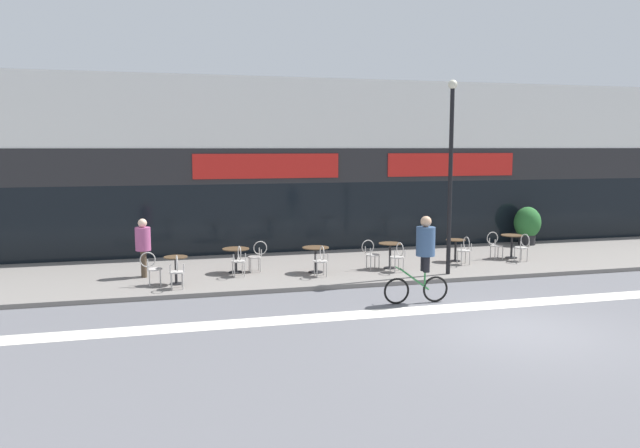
{
  "coord_description": "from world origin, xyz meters",
  "views": [
    {
      "loc": [
        -7.2,
        -11.06,
        3.76
      ],
      "look_at": [
        -2.69,
        5.86,
        1.6
      ],
      "focal_mm": 35.0,
      "sensor_mm": 36.0,
      "label": 1
    }
  ],
  "objects_px": {
    "bistro_table_2": "(316,254)",
    "cafe_chair_1_side": "(257,254)",
    "cafe_chair_5_near": "(523,245)",
    "cafe_chair_0_side": "(152,266)",
    "lamp_post": "(451,164)",
    "cafe_chair_3_near": "(398,255)",
    "bistro_table_5": "(512,242)",
    "cyclist_0": "(424,251)",
    "cafe_chair_3_side": "(371,252)",
    "cafe_chair_0_near": "(177,270)",
    "cafe_chair_5_side": "(495,243)",
    "pedestrian_near_end": "(143,242)",
    "bistro_table_1": "(236,255)",
    "bistro_table_0": "(176,265)",
    "bistro_table_3": "(390,250)",
    "cafe_chair_2_near": "(321,259)",
    "bistro_table_4": "(456,246)",
    "cafe_chair_1_near": "(239,259)",
    "cafe_chair_4_near": "(465,248)"
  },
  "relations": [
    {
      "from": "bistro_table_5",
      "to": "cafe_chair_3_near",
      "type": "bearing_deg",
      "value": -164.72
    },
    {
      "from": "bistro_table_2",
      "to": "cafe_chair_1_side",
      "type": "bearing_deg",
      "value": 159.82
    },
    {
      "from": "cafe_chair_0_near",
      "to": "pedestrian_near_end",
      "type": "distance_m",
      "value": 2.06
    },
    {
      "from": "bistro_table_5",
      "to": "cyclist_0",
      "type": "relative_size",
      "value": 0.36
    },
    {
      "from": "bistro_table_1",
      "to": "pedestrian_near_end",
      "type": "relative_size",
      "value": 0.47
    },
    {
      "from": "cafe_chair_0_near",
      "to": "cafe_chair_1_near",
      "type": "relative_size",
      "value": 1.0
    },
    {
      "from": "cafe_chair_0_near",
      "to": "cafe_chair_0_side",
      "type": "xyz_separation_m",
      "value": [
        -0.63,
        0.62,
        0.0
      ]
    },
    {
      "from": "pedestrian_near_end",
      "to": "cafe_chair_3_side",
      "type": "bearing_deg",
      "value": -10.45
    },
    {
      "from": "cafe_chair_5_side",
      "to": "pedestrian_near_end",
      "type": "height_order",
      "value": "pedestrian_near_end"
    },
    {
      "from": "lamp_post",
      "to": "cafe_chair_3_near",
      "type": "bearing_deg",
      "value": 155.06
    },
    {
      "from": "bistro_table_3",
      "to": "cafe_chair_3_near",
      "type": "xyz_separation_m",
      "value": [
        0.01,
        -0.63,
        -0.03
      ]
    },
    {
      "from": "cafe_chair_2_near",
      "to": "cafe_chair_5_near",
      "type": "relative_size",
      "value": 1.0
    },
    {
      "from": "bistro_table_5",
      "to": "cafe_chair_0_side",
      "type": "relative_size",
      "value": 0.86
    },
    {
      "from": "bistro_table_5",
      "to": "cafe_chair_4_near",
      "type": "distance_m",
      "value": 2.18
    },
    {
      "from": "cafe_chair_3_side",
      "to": "lamp_post",
      "type": "distance_m",
      "value": 3.49
    },
    {
      "from": "cafe_chair_1_side",
      "to": "lamp_post",
      "type": "relative_size",
      "value": 0.16
    },
    {
      "from": "cafe_chair_5_near",
      "to": "cafe_chair_5_side",
      "type": "height_order",
      "value": "same"
    },
    {
      "from": "pedestrian_near_end",
      "to": "cafe_chair_0_side",
      "type": "bearing_deg",
      "value": -84.68
    },
    {
      "from": "cafe_chair_3_side",
      "to": "cafe_chair_5_near",
      "type": "xyz_separation_m",
      "value": [
        5.15,
        -0.01,
        0.0
      ]
    },
    {
      "from": "cafe_chair_1_side",
      "to": "cafe_chair_3_near",
      "type": "bearing_deg",
      "value": 162.68
    },
    {
      "from": "bistro_table_4",
      "to": "cafe_chair_3_near",
      "type": "distance_m",
      "value": 2.71
    },
    {
      "from": "bistro_table_5",
      "to": "cyclist_0",
      "type": "xyz_separation_m",
      "value": [
        -5.1,
        -4.3,
        0.6
      ]
    },
    {
      "from": "cafe_chair_1_near",
      "to": "pedestrian_near_end",
      "type": "height_order",
      "value": "pedestrian_near_end"
    },
    {
      "from": "bistro_table_2",
      "to": "cafe_chair_0_near",
      "type": "height_order",
      "value": "cafe_chair_0_near"
    },
    {
      "from": "bistro_table_5",
      "to": "pedestrian_near_end",
      "type": "xyz_separation_m",
      "value": [
        -11.68,
        0.01,
        0.43
      ]
    },
    {
      "from": "cafe_chair_4_near",
      "to": "pedestrian_near_end",
      "type": "xyz_separation_m",
      "value": [
        -9.62,
        0.69,
        0.47
      ]
    },
    {
      "from": "bistro_table_5",
      "to": "cafe_chair_1_side",
      "type": "bearing_deg",
      "value": -179.66
    },
    {
      "from": "cyclist_0",
      "to": "cafe_chair_3_side",
      "type": "bearing_deg",
      "value": -86.46
    },
    {
      "from": "cafe_chair_0_near",
      "to": "lamp_post",
      "type": "bearing_deg",
      "value": -92.08
    },
    {
      "from": "cafe_chair_5_near",
      "to": "cafe_chair_0_side",
      "type": "bearing_deg",
      "value": 85.2
    },
    {
      "from": "lamp_post",
      "to": "pedestrian_near_end",
      "type": "height_order",
      "value": "lamp_post"
    },
    {
      "from": "cafe_chair_1_near",
      "to": "bistro_table_0",
      "type": "bearing_deg",
      "value": 102.76
    },
    {
      "from": "bistro_table_3",
      "to": "cafe_chair_0_near",
      "type": "height_order",
      "value": "cafe_chair_0_near"
    },
    {
      "from": "bistro_table_0",
      "to": "bistro_table_2",
      "type": "distance_m",
      "value": 4.03
    },
    {
      "from": "cafe_chair_1_near",
      "to": "cafe_chair_3_near",
      "type": "xyz_separation_m",
      "value": [
        4.58,
        -0.55,
        0.0
      ]
    },
    {
      "from": "bistro_table_3",
      "to": "bistro_table_0",
      "type": "bearing_deg",
      "value": -174.74
    },
    {
      "from": "bistro_table_1",
      "to": "pedestrian_near_end",
      "type": "bearing_deg",
      "value": 178.69
    },
    {
      "from": "cafe_chair_3_side",
      "to": "bistro_table_5",
      "type": "bearing_deg",
      "value": 0.12
    },
    {
      "from": "bistro_table_0",
      "to": "cafe_chair_2_near",
      "type": "relative_size",
      "value": 0.83
    },
    {
      "from": "bistro_table_2",
      "to": "bistro_table_3",
      "type": "height_order",
      "value": "bistro_table_3"
    },
    {
      "from": "bistro_table_0",
      "to": "cafe_chair_1_side",
      "type": "height_order",
      "value": "cafe_chair_1_side"
    },
    {
      "from": "bistro_table_1",
      "to": "cafe_chair_1_side",
      "type": "height_order",
      "value": "cafe_chair_1_side"
    },
    {
      "from": "bistro_table_5",
      "to": "cafe_chair_3_near",
      "type": "height_order",
      "value": "cafe_chair_3_near"
    },
    {
      "from": "bistro_table_3",
      "to": "cafe_chair_3_near",
      "type": "relative_size",
      "value": 0.86
    },
    {
      "from": "bistro_table_3",
      "to": "pedestrian_near_end",
      "type": "relative_size",
      "value": 0.47
    },
    {
      "from": "cafe_chair_0_side",
      "to": "cafe_chair_2_near",
      "type": "xyz_separation_m",
      "value": [
        4.62,
        -0.08,
        0.0
      ]
    },
    {
      "from": "cafe_chair_2_near",
      "to": "bistro_table_0",
      "type": "bearing_deg",
      "value": 87.89
    },
    {
      "from": "cafe_chair_3_near",
      "to": "cafe_chair_5_side",
      "type": "xyz_separation_m",
      "value": [
        3.88,
        1.23,
        0.0
      ]
    },
    {
      "from": "cafe_chair_1_near",
      "to": "cafe_chair_4_near",
      "type": "distance_m",
      "value": 7.02
    },
    {
      "from": "cafe_chair_3_near",
      "to": "cafe_chair_3_side",
      "type": "distance_m",
      "value": 0.88
    }
  ]
}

